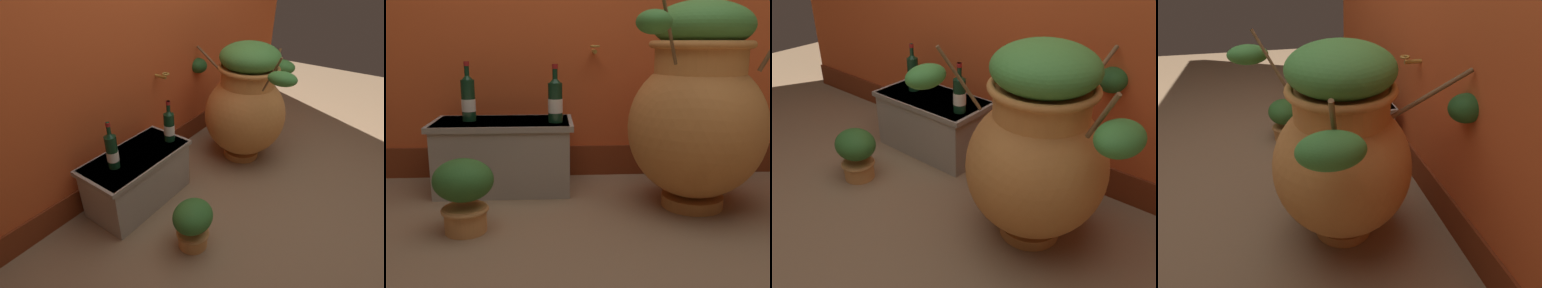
# 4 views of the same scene
# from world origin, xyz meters

# --- Properties ---
(ground_plane) EXTENTS (7.00, 7.00, 0.00)m
(ground_plane) POSITION_xyz_m (0.00, 0.00, 0.00)
(ground_plane) COLOR #896B4C
(terracotta_urn) EXTENTS (0.85, 1.10, 0.99)m
(terracotta_urn) POSITION_xyz_m (0.43, 0.54, 0.49)
(terracotta_urn) COLOR #CC7F3D
(terracotta_urn) RESTS_ON ground_plane
(stone_ledge) EXTENTS (0.75, 0.38, 0.38)m
(stone_ledge) POSITION_xyz_m (-0.53, 0.85, 0.21)
(stone_ledge) COLOR #9E9384
(stone_ledge) RESTS_ON ground_plane
(wine_bottle_left) EXTENTS (0.08, 0.08, 0.30)m
(wine_bottle_left) POSITION_xyz_m (-0.25, 0.79, 0.51)
(wine_bottle_left) COLOR black
(wine_bottle_left) RESTS_ON stone_ledge
(wine_bottle_middle) EXTENTS (0.07, 0.07, 0.31)m
(wine_bottle_middle) POSITION_xyz_m (-0.71, 0.86, 0.51)
(wine_bottle_middle) COLOR black
(wine_bottle_middle) RESTS_ON stone_ledge
(potted_shrub) EXTENTS (0.26, 0.23, 0.32)m
(potted_shrub) POSITION_xyz_m (-0.64, 0.30, 0.18)
(potted_shrub) COLOR #D68E4C
(potted_shrub) RESTS_ON ground_plane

